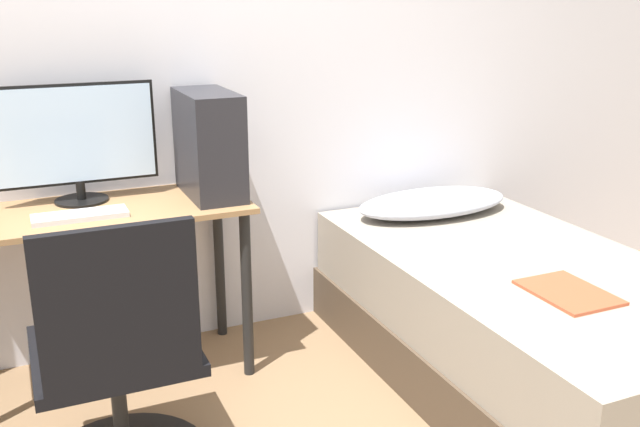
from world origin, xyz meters
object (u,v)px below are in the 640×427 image
object	(u,v)px
bed	(519,321)
pc_tower	(209,144)
monitor	(76,140)
keyboard	(80,216)
office_chair	(120,385)

from	to	relation	value
bed	pc_tower	size ratio (longest dim) A/B	4.39
monitor	keyboard	world-z (taller)	monitor
keyboard	pc_tower	world-z (taller)	pc_tower
bed	monitor	bearing A→B (deg)	152.61
office_chair	bed	size ratio (longest dim) A/B	0.50
pc_tower	bed	bearing A→B (deg)	-33.38
bed	keyboard	world-z (taller)	keyboard
office_chair	monitor	distance (m)	1.04
bed	keyboard	distance (m)	1.78
bed	monitor	distance (m)	1.92
pc_tower	office_chair	bearing A→B (deg)	-125.69
monitor	pc_tower	distance (m)	0.52
bed	pc_tower	bearing A→B (deg)	146.62
office_chair	pc_tower	distance (m)	1.06
keyboard	pc_tower	xyz separation A→B (m)	(0.53, 0.12, 0.20)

